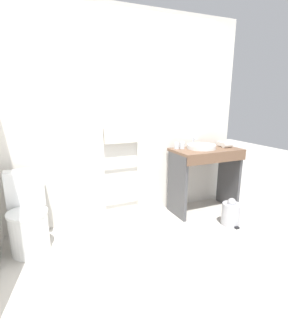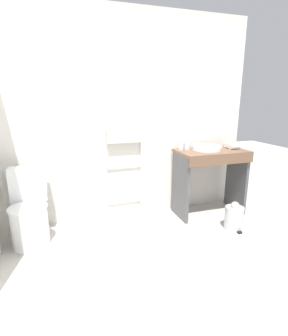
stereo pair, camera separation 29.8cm
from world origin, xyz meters
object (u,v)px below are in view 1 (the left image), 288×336
at_px(toilet, 28,219).
at_px(towel_radiator, 121,149).
at_px(cup_near_wall, 177,146).
at_px(hair_dryer, 227,145).
at_px(sink_basin, 201,146).
at_px(cup_near_edge, 182,145).
at_px(trash_bin, 231,213).

height_order(toilet, towel_radiator, towel_radiator).
xyz_separation_m(cup_near_wall, hair_dryer, (0.68, -0.17, -0.01)).
bearing_deg(sink_basin, toilet, -176.96).
bearing_deg(cup_near_wall, cup_near_edge, -16.24).
bearing_deg(sink_basin, towel_radiator, 168.78).
xyz_separation_m(cup_near_wall, trash_bin, (0.41, -0.65, -0.77)).
height_order(cup_near_wall, cup_near_edge, cup_near_edge).
distance_m(toilet, cup_near_wall, 1.97).
height_order(towel_radiator, sink_basin, towel_radiator).
xyz_separation_m(hair_dryer, trash_bin, (-0.27, -0.48, -0.76)).
bearing_deg(hair_dryer, sink_basin, 172.04).
height_order(hair_dryer, trash_bin, hair_dryer).
xyz_separation_m(towel_radiator, sink_basin, (1.05, -0.21, -0.01)).
bearing_deg(cup_near_edge, toilet, -173.73).
relative_size(sink_basin, hair_dryer, 2.07).
bearing_deg(trash_bin, toilet, 169.54).
bearing_deg(trash_bin, towel_radiator, 147.10).
bearing_deg(sink_basin, cup_near_wall, 159.04).
xyz_separation_m(sink_basin, cup_near_edge, (-0.24, 0.10, 0.02)).
height_order(sink_basin, cup_near_wall, cup_near_wall).
relative_size(cup_near_edge, trash_bin, 0.27).
height_order(sink_basin, trash_bin, sink_basin).
bearing_deg(cup_near_wall, towel_radiator, 173.08).
height_order(toilet, cup_near_edge, cup_near_edge).
relative_size(towel_radiator, trash_bin, 3.53).
distance_m(cup_near_wall, trash_bin, 1.09).
distance_m(cup_near_edge, hair_dryer, 0.63).
distance_m(toilet, sink_basin, 2.25).
distance_m(cup_near_edge, trash_bin, 1.05).
height_order(towel_radiator, hair_dryer, towel_radiator).
xyz_separation_m(sink_basin, hair_dryer, (0.38, -0.05, 0.01)).
relative_size(cup_near_wall, hair_dryer, 0.49).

